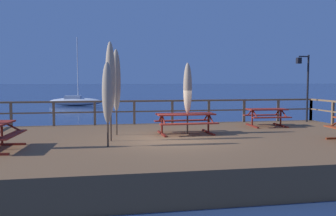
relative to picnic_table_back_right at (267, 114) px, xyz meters
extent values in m
plane|color=navy|center=(-4.70, -2.56, -1.43)|extent=(600.00, 600.00, 0.00)
cube|color=brown|center=(-4.70, -2.56, -0.99)|extent=(16.15, 9.04, 0.88)
cube|color=brown|center=(-4.70, 1.81, 0.50)|extent=(15.85, 0.09, 0.08)
cube|color=brown|center=(-4.70, 1.81, 0.03)|extent=(15.85, 0.07, 0.06)
cube|color=brown|center=(-10.86, 1.81, -0.02)|extent=(0.10, 0.10, 1.05)
cube|color=brown|center=(-9.10, 1.81, -0.02)|extent=(0.10, 0.10, 1.05)
cube|color=brown|center=(-7.34, 1.81, -0.02)|extent=(0.10, 0.10, 1.05)
cube|color=brown|center=(-5.58, 1.81, -0.02)|extent=(0.10, 0.10, 1.05)
cube|color=brown|center=(-3.82, 1.81, -0.02)|extent=(0.10, 0.10, 1.05)
cube|color=brown|center=(-2.06, 1.81, -0.02)|extent=(0.10, 0.10, 1.05)
cube|color=brown|center=(-0.29, 1.81, -0.02)|extent=(0.10, 0.10, 1.05)
cube|color=brown|center=(1.47, 1.81, -0.02)|extent=(0.10, 0.10, 1.05)
cube|color=brown|center=(3.23, 1.81, -0.02)|extent=(0.10, 0.10, 1.05)
cube|color=brown|center=(3.23, 0.06, -0.02)|extent=(0.10, 0.10, 1.05)
cube|color=brown|center=(3.23, 1.81, -0.02)|extent=(0.10, 0.10, 1.05)
cube|color=maroon|center=(0.00, 0.00, 0.19)|extent=(1.69, 0.84, 0.05)
cube|color=maroon|center=(-0.03, -0.56, -0.11)|extent=(1.67, 0.36, 0.04)
cube|color=maroon|center=(0.03, 0.56, -0.11)|extent=(1.67, 0.36, 0.04)
cube|color=maroon|center=(-0.65, 0.03, -0.52)|extent=(0.15, 1.40, 0.06)
cylinder|color=maroon|center=(-0.65, 0.03, -0.18)|extent=(0.07, 0.07, 0.74)
cylinder|color=maroon|center=(-0.66, -0.25, 0.04)|extent=(0.09, 0.63, 0.37)
cylinder|color=maroon|center=(-0.63, 0.31, 0.04)|extent=(0.09, 0.63, 0.37)
cube|color=maroon|center=(0.65, -0.03, -0.52)|extent=(0.15, 1.40, 0.06)
cylinder|color=maroon|center=(0.65, -0.03, -0.18)|extent=(0.07, 0.07, 0.74)
cylinder|color=maroon|center=(0.63, -0.31, 0.04)|extent=(0.09, 0.63, 0.37)
cylinder|color=maroon|center=(0.66, 0.25, 0.04)|extent=(0.09, 0.63, 0.37)
cube|color=maroon|center=(-9.57, -3.74, -0.11)|extent=(0.43, 1.96, 0.04)
cube|color=maroon|center=(-10.07, -2.91, -0.52)|extent=(1.40, 0.19, 0.06)
cylinder|color=maroon|center=(-10.07, -2.91, -0.18)|extent=(0.07, 0.07, 0.74)
cylinder|color=maroon|center=(-9.79, -2.93, 0.04)|extent=(0.63, 0.10, 0.37)
cube|color=maroon|center=(-3.98, -1.57, 0.19)|extent=(2.17, 0.81, 0.05)
cube|color=maroon|center=(-3.97, -2.13, -0.11)|extent=(2.15, 0.33, 0.04)
cube|color=maroon|center=(-3.99, -1.01, -0.11)|extent=(2.15, 0.33, 0.04)
cube|color=maroon|center=(-4.87, -1.59, -0.52)|extent=(0.11, 1.40, 0.06)
cylinder|color=maroon|center=(-4.87, -1.59, -0.18)|extent=(0.07, 0.07, 0.74)
cylinder|color=maroon|center=(-4.87, -1.87, 0.04)|extent=(0.07, 0.63, 0.37)
cylinder|color=maroon|center=(-4.88, -1.31, 0.04)|extent=(0.07, 0.63, 0.37)
cube|color=maroon|center=(-3.09, -1.55, -0.52)|extent=(0.11, 1.40, 0.06)
cylinder|color=maroon|center=(-3.09, -1.55, -0.18)|extent=(0.07, 0.07, 0.74)
cylinder|color=maroon|center=(-3.08, -1.83, 0.04)|extent=(0.07, 0.63, 0.37)
cylinder|color=maroon|center=(-3.09, -1.27, 0.04)|extent=(0.07, 0.63, 0.37)
cylinder|color=#4C3828|center=(-6.88, -3.73, 0.65)|extent=(0.06, 0.06, 2.40)
ellipsoid|color=tan|center=(-6.88, -3.73, 1.08)|extent=(0.32, 0.32, 1.83)
cylinder|color=#685B4C|center=(-6.88, -3.73, 0.94)|extent=(0.21, 0.21, 0.05)
cone|color=#4C3828|center=(-6.88, -3.73, 1.92)|extent=(0.10, 0.10, 0.14)
cylinder|color=#4C3828|center=(-3.91, -1.62, 0.70)|extent=(0.06, 0.06, 2.49)
ellipsoid|color=tan|center=(-3.91, -1.62, 1.14)|extent=(0.32, 0.32, 1.89)
cylinder|color=#71614F|center=(-3.91, -1.62, 1.00)|extent=(0.21, 0.21, 0.05)
cone|color=#4C3828|center=(-3.91, -1.62, 2.01)|extent=(0.10, 0.10, 0.14)
cylinder|color=#4C3828|center=(-6.51, -1.40, 0.92)|extent=(0.06, 0.06, 2.94)
ellipsoid|color=tan|center=(-6.51, -1.40, 1.44)|extent=(0.32, 0.32, 2.24)
cylinder|color=#685B4C|center=(-6.51, -1.40, 1.28)|extent=(0.21, 0.21, 0.05)
cone|color=#4C3828|center=(-6.51, -1.40, 2.47)|extent=(0.10, 0.10, 0.14)
cylinder|color=#4C3828|center=(-6.76, -2.71, 0.98)|extent=(0.06, 0.06, 3.07)
ellipsoid|color=tan|center=(-6.76, -2.71, 1.53)|extent=(0.32, 0.32, 2.33)
cylinder|color=#71614F|center=(-6.76, -2.71, 1.35)|extent=(0.21, 0.21, 0.05)
cone|color=#4C3828|center=(-6.76, -2.71, 2.59)|extent=(0.10, 0.10, 0.14)
cylinder|color=black|center=(2.68, 1.26, 1.05)|extent=(0.09, 0.09, 3.20)
cylinder|color=black|center=(2.41, 1.22, 2.57)|extent=(0.55, 0.14, 0.06)
cube|color=black|center=(2.13, 1.18, 2.37)|extent=(0.20, 0.20, 0.28)
sphere|color=#F4E08C|center=(2.13, 1.18, 2.37)|extent=(0.14, 0.14, 0.14)
ellipsoid|color=silver|center=(-9.89, 28.02, -0.98)|extent=(6.18, 2.54, 0.90)
cube|color=silver|center=(-10.19, 28.07, -0.49)|extent=(1.94, 1.34, 0.36)
cylinder|color=silver|center=(-9.60, 27.98, 2.79)|extent=(0.10, 0.10, 7.00)
camera|label=1|loc=(-7.07, -14.77, 1.44)|focal=39.17mm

